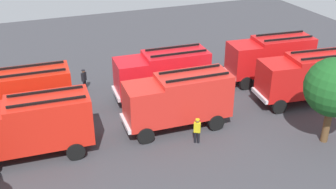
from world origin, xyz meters
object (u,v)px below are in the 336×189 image
firefighter_1 (84,79)px  fire_truck_0 (270,56)px  tree_0 (335,88)px  fire_truck_2 (19,94)px  firefighter_0 (218,79)px  fire_truck_1 (162,73)px  fire_truck_5 (31,124)px  firefighter_2 (197,130)px  fire_truck_4 (178,98)px  fire_truck_3 (306,76)px  traffic_cone_0 (212,75)px

firefighter_1 → fire_truck_0: bearing=29.9°
fire_truck_0 → tree_0: size_ratio=1.31×
fire_truck_2 → firefighter_0: fire_truck_2 is taller
firefighter_0 → tree_0: (-2.96, 9.10, 2.77)m
fire_truck_1 → fire_truck_5: (9.79, 4.35, 0.00)m
fire_truck_1 → firefighter_2: fire_truck_1 is taller
fire_truck_1 → fire_truck_0: bearing=-177.7°
fire_truck_4 → tree_0: bearing=149.9°
fire_truck_1 → tree_0: 12.16m
fire_truck_0 → fire_truck_4: (10.08, 4.36, 0.00)m
firefighter_2 → fire_truck_0: bearing=-23.5°
fire_truck_5 → tree_0: tree_0 is taller
fire_truck_4 → firefighter_2: (-0.36, 2.25, -1.20)m
fire_truck_1 → fire_truck_3: (-9.76, 4.39, 0.00)m
fire_truck_0 → fire_truck_5: bearing=17.8°
tree_0 → firefighter_0: bearing=-72.0°
firefighter_2 → fire_truck_3: bearing=-45.0°
firefighter_0 → tree_0: bearing=94.5°
fire_truck_2 → fire_truck_5: size_ratio=1.00×
fire_truck_5 → fire_truck_0: bearing=-164.5°
fire_truck_0 → firefighter_2: size_ratio=4.32×
fire_truck_4 → firefighter_1: size_ratio=4.16×
fire_truck_2 → firefighter_0: bearing=-179.1°
firefighter_2 → traffic_cone_0: size_ratio=3.01×
fire_truck_5 → firefighter_1: (-4.44, -7.99, -1.17)m
fire_truck_2 → fire_truck_3: size_ratio=0.98×
fire_truck_1 → firefighter_1: 6.59m
tree_0 → fire_truck_0: bearing=-102.2°
fire_truck_0 → firefighter_0: fire_truck_0 is taller
fire_truck_4 → fire_truck_0: bearing=-154.8°
firefighter_0 → firefighter_2: bearing=39.7°
fire_truck_3 → tree_0: size_ratio=1.32×
fire_truck_0 → fire_truck_5: 19.84m
fire_truck_2 → firefighter_2: bearing=148.8°
fire_truck_4 → tree_0: 9.63m
fire_truck_5 → fire_truck_4: bearing=-177.4°
fire_truck_5 → fire_truck_2: bearing=-80.7°
fire_truck_0 → firefighter_2: bearing=39.5°
fire_truck_3 → fire_truck_4: 10.27m
fire_truck_4 → traffic_cone_0: 8.77m
fire_truck_4 → tree_0: size_ratio=1.29×
fire_truck_1 → traffic_cone_0: size_ratio=12.86×
fire_truck_1 → tree_0: size_ratio=1.29×
tree_0 → fire_truck_5: bearing=-16.3°
fire_truck_0 → traffic_cone_0: bearing=-19.4°
fire_truck_0 → traffic_cone_0: 5.10m
fire_truck_5 → traffic_cone_0: (-15.05, -6.30, -1.87)m
fire_truck_4 → firefighter_1: fire_truck_4 is taller
fire_truck_1 → fire_truck_2: same height
tree_0 → fire_truck_2: bearing=-28.1°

